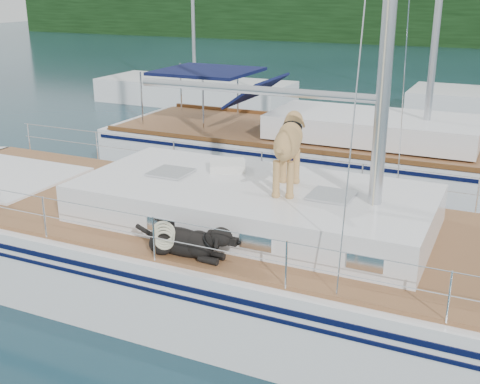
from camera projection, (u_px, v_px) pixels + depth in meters
The scene contains 6 objects.
ground at pixel (207, 285), 9.73m from camera, with size 120.00×120.00×0.00m, color black.
tree_line at pixel (475, 8), 47.33m from camera, with size 90.00×3.00×6.00m, color black.
shore_bank at pixel (472, 38), 49.13m from camera, with size 92.00×1.00×1.20m, color #595147.
main_sailboat at pixel (212, 247), 9.46m from camera, with size 12.00×3.80×14.01m.
neighbor_sailboat at pixel (327, 155), 14.84m from camera, with size 11.00×3.50×13.30m.
bg_boat_west at pixel (195, 92), 24.79m from camera, with size 8.00×3.00×11.65m.
Camera 1 is at (4.18, -7.67, 4.57)m, focal length 45.00 mm.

